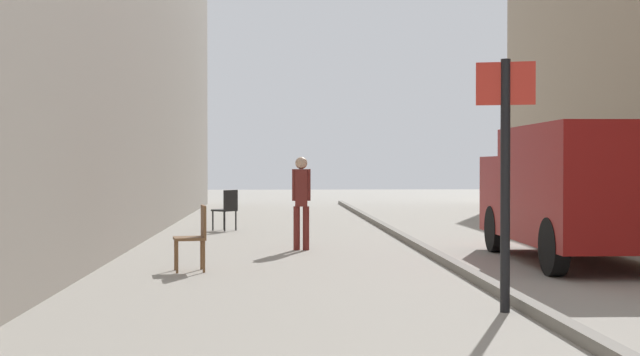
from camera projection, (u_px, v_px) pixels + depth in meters
name	position (u px, v px, depth m)	size (l,w,h in m)	color
ground_plane	(337.00, 256.00, 14.68)	(80.00, 80.00, 0.00)	gray
kerb_strip	(431.00, 252.00, 14.76)	(0.16, 40.00, 0.12)	slate
pedestrian_main_foreground	(301.00, 196.00, 15.74)	(0.33, 0.22, 1.66)	maroon
delivery_van	(582.00, 189.00, 13.70)	(2.14, 4.92, 2.11)	maroon
street_sign_post	(505.00, 162.00, 9.08)	(0.59, 0.19, 2.60)	black
cafe_chair_near_window	(227.00, 207.00, 20.40)	(0.62, 0.62, 0.94)	black
cafe_chair_by_doorway	(196.00, 233.00, 12.61)	(0.51, 0.51, 0.94)	brown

